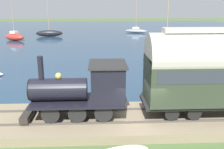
% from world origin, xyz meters
% --- Properties ---
extents(ground_plane, '(200.00, 200.00, 0.00)m').
position_xyz_m(ground_plane, '(0.00, 0.00, 0.00)').
color(ground_plane, '#476033').
extents(harbor_water, '(80.00, 80.00, 0.01)m').
position_xyz_m(harbor_water, '(43.07, 0.00, 0.00)').
color(harbor_water, navy).
rests_on(harbor_water, ground).
extents(rail_embankment, '(4.44, 56.00, 0.60)m').
position_xyz_m(rail_embankment, '(0.55, 0.00, 0.24)').
color(rail_embankment, '#84755B').
rests_on(rail_embankment, ground).
extents(steam_locomotive, '(2.38, 5.57, 3.36)m').
position_xyz_m(steam_locomotive, '(0.55, 2.82, 2.23)').
color(steam_locomotive, black).
rests_on(steam_locomotive, rail_embankment).
extents(sailboat_gray, '(3.03, 5.13, 8.85)m').
position_xyz_m(sailboat_gray, '(45.63, -6.10, 0.54)').
color(sailboat_gray, gray).
rests_on(sailboat_gray, harbor_water).
extents(sailboat_red, '(3.31, 4.37, 9.32)m').
position_xyz_m(sailboat_red, '(34.67, 17.22, 0.72)').
color(sailboat_red, '#B72D23').
rests_on(sailboat_red, harbor_water).
extents(sailboat_navy, '(2.03, 5.32, 8.14)m').
position_xyz_m(sailboat_navy, '(15.22, -5.21, 0.62)').
color(sailboat_navy, '#192347').
rests_on(sailboat_navy, harbor_water).
extents(sailboat_black, '(1.40, 5.31, 8.65)m').
position_xyz_m(sailboat_black, '(40.16, 12.08, 0.68)').
color(sailboat_black, black).
rests_on(sailboat_black, harbor_water).
extents(rowboat_far_out, '(1.62, 2.14, 0.34)m').
position_xyz_m(rowboat_far_out, '(10.96, -9.27, 0.18)').
color(rowboat_far_out, beige).
rests_on(rowboat_far_out, harbor_water).
extents(rowboat_near_shore, '(1.89, 2.42, 0.30)m').
position_xyz_m(rowboat_near_shore, '(9.41, -3.75, 0.16)').
color(rowboat_near_shore, beige).
rests_on(rowboat_near_shore, harbor_water).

